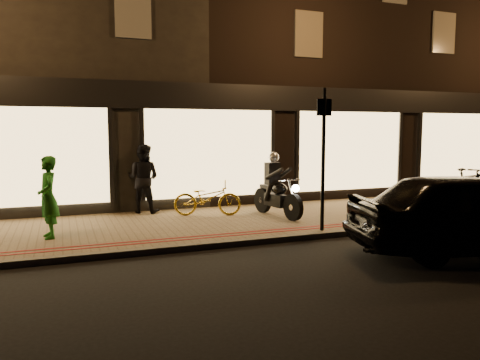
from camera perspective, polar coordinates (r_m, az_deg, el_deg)
name	(u,v)px	position (r m, az deg, el deg)	size (l,w,h in m)	color
ground	(270,244)	(9.39, 3.74, -7.76)	(90.00, 90.00, 0.00)	black
sidewalk	(235,222)	(11.18, -0.57, -5.18)	(50.00, 4.00, 0.12)	#736247
kerb_stone	(269,240)	(9.42, 3.61, -7.34)	(50.00, 0.14, 0.12)	#59544C
red_kerb_lines	(260,232)	(9.85, 2.39, -6.36)	(50.00, 0.26, 0.01)	maroon
building_row	(169,75)	(17.80, -8.68, 12.50)	(48.00, 10.11, 8.50)	black
motorcycle	(276,192)	(11.59, 4.46, -1.41)	(0.67, 1.93, 1.59)	black
sign_post	(323,152)	(9.97, 10.13, 3.41)	(0.35, 0.08, 3.00)	black
bicycle_gold	(207,198)	(11.68, -3.99, -2.22)	(0.58, 1.67, 0.88)	gold
bicycle_dark	(468,191)	(13.28, 26.04, -1.16)	(0.55, 1.96, 1.18)	black
person_green	(48,197)	(9.95, -22.36, -1.96)	(0.59, 0.39, 1.63)	#1B651A
person_dark	(143,179)	(12.30, -11.73, 0.18)	(0.86, 0.67, 1.77)	black
parked_car	(472,212)	(9.54, 26.41, -3.53)	(1.79, 4.45, 1.52)	black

